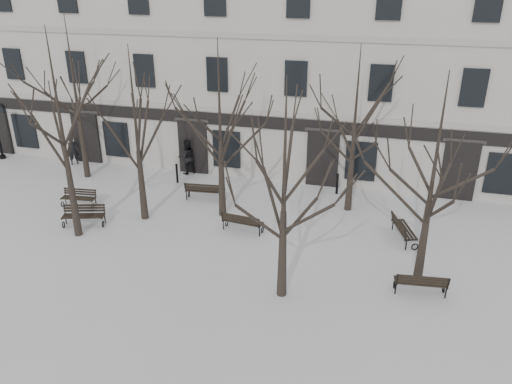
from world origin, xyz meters
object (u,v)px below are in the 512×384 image
at_px(bench_3, 79,197).
at_px(bench_5, 403,229).
at_px(tree_0, 59,112).
at_px(tree_3, 436,158).
at_px(tree_1, 135,115).
at_px(bench_0, 84,215).
at_px(lamp_post, 0,127).
at_px(bench_1, 242,222).
at_px(bench_4, 205,190).
at_px(bench_2, 421,282).
at_px(tree_2, 285,167).

xyz_separation_m(bench_3, bench_5, (14.65, 0.59, 0.06)).
distance_m(tree_0, tree_3, 13.65).
xyz_separation_m(tree_1, bench_0, (-2.23, -1.27, -4.23)).
height_order(bench_3, lamp_post, lamp_post).
relative_size(bench_1, bench_4, 0.93).
bearing_deg(tree_3, tree_0, -179.45).
height_order(bench_0, bench_2, bench_0).
height_order(tree_3, bench_3, tree_3).
bearing_deg(bench_4, tree_2, 122.60).
distance_m(bench_3, bench_5, 14.66).
bearing_deg(tree_1, lamp_post, 156.74).
bearing_deg(bench_3, bench_1, -9.50).
relative_size(bench_4, bench_5, 1.02).
distance_m(tree_0, lamp_post, 12.25).
height_order(tree_0, bench_1, tree_0).
xyz_separation_m(tree_1, lamp_post, (-11.45, 4.92, -2.77)).
bearing_deg(bench_1, tree_1, 5.45).
xyz_separation_m(bench_2, bench_5, (-0.60, 3.78, 0.02)).
distance_m(tree_1, tree_2, 8.21).
xyz_separation_m(bench_2, lamp_post, (-23.15, 7.74, 1.47)).
height_order(tree_0, lamp_post, tree_0).
height_order(tree_1, bench_2, tree_1).
height_order(tree_0, tree_2, tree_0).
xyz_separation_m(tree_2, bench_3, (-10.70, 4.43, -4.22)).
bearing_deg(bench_4, bench_2, 145.52).
relative_size(tree_0, tree_3, 1.13).
xyz_separation_m(bench_2, bench_3, (-15.25, 3.19, -0.04)).
height_order(tree_3, bench_1, tree_3).
bearing_deg(tree_3, tree_2, -155.52).
relative_size(tree_3, bench_5, 3.90).
bearing_deg(bench_1, tree_2, 129.71).
bearing_deg(bench_2, bench_0, -12.73).
relative_size(tree_0, tree_2, 1.13).
xyz_separation_m(tree_0, bench_5, (13.09, 3.10, -4.76)).
bearing_deg(tree_3, bench_1, 164.94).
relative_size(bench_0, bench_5, 0.98).
height_order(bench_0, lamp_post, lamp_post).
xyz_separation_m(tree_2, bench_5, (3.95, 5.02, -4.17)).
xyz_separation_m(tree_1, bench_1, (4.57, -0.09, -4.24)).
relative_size(bench_2, lamp_post, 0.53).
height_order(tree_3, lamp_post, tree_3).
height_order(tree_0, bench_2, tree_0).
bearing_deg(tree_0, tree_3, 0.55).
bearing_deg(bench_0, bench_3, 111.95).
distance_m(tree_3, lamp_post, 24.26).
bearing_deg(bench_4, bench_0, 36.30).
bearing_deg(bench_3, tree_2, -28.65).
height_order(bench_2, bench_4, bench_4).
bearing_deg(bench_4, bench_5, 164.59).
bearing_deg(tree_1, tree_3, -9.73).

